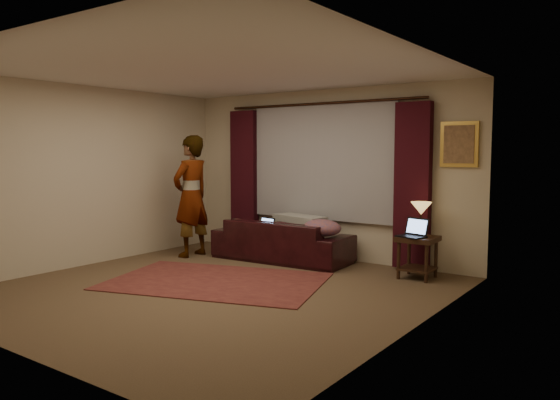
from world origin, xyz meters
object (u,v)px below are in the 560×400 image
object	(u,v)px
tiffany_lamp	(421,219)
sofa	(282,232)
end_table	(417,257)
laptop_sofa	(262,225)
laptop_table	(411,228)
person	(191,196)

from	to	relation	value
tiffany_lamp	sofa	bearing A→B (deg)	-175.04
sofa	end_table	distance (m)	2.13
laptop_sofa	laptop_table	size ratio (longest dim) A/B	0.87
sofa	tiffany_lamp	world-z (taller)	tiffany_lamp
laptop_table	person	world-z (taller)	person
tiffany_lamp	person	xyz separation A→B (m)	(-3.47, -0.74, 0.18)
sofa	laptop_table	size ratio (longest dim) A/B	5.76
laptop_table	end_table	bearing A→B (deg)	83.74
end_table	laptop_table	bearing A→B (deg)	-111.99
laptop_sofa	end_table	size ratio (longest dim) A/B	0.58
sofa	tiffany_lamp	distance (m)	2.15
laptop_sofa	person	size ratio (longest dim) A/B	0.17
end_table	tiffany_lamp	world-z (taller)	tiffany_lamp
sofa	laptop_sofa	distance (m)	0.32
end_table	laptop_table	xyz separation A→B (m)	(-0.05, -0.12, 0.40)
laptop_sofa	laptop_table	bearing A→B (deg)	14.42
laptop_sofa	end_table	world-z (taller)	laptop_sofa
end_table	laptop_table	distance (m)	0.42
end_table	laptop_sofa	bearing A→B (deg)	-173.97
laptop_sofa	sofa	bearing A→B (deg)	46.63
end_table	laptop_table	world-z (taller)	laptop_table
end_table	tiffany_lamp	xyz separation A→B (m)	(-0.01, 0.11, 0.50)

